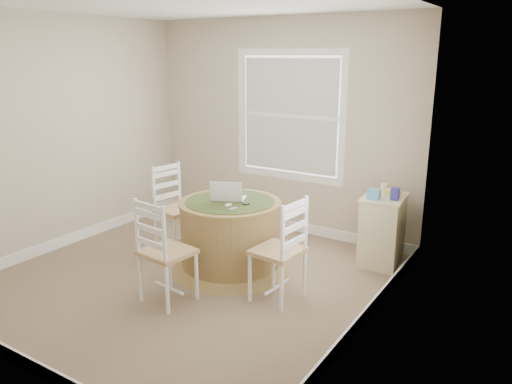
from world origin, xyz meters
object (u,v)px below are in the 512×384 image
Objects in this scene: corner_chest at (382,230)px; laptop at (228,197)px; chair_left at (177,209)px; chair_right at (278,251)px; round_table at (230,233)px; chair_near at (167,251)px.

laptop is at bearing -149.65° from corner_chest.
chair_right is at bearing -96.87° from chair_left.
chair_near is at bearing -82.19° from round_table.
chair_near is (-0.08, -0.86, 0.07)m from round_table.
chair_right is 1.28× the size of corner_chest.
chair_left and chair_near have the same top height.
chair_near is 1.28× the size of corner_chest.
chair_near is at bearing -131.72° from corner_chest.
chair_right is (1.58, -0.47, 0.00)m from chair_left.
laptop reaches higher than round_table.
chair_left is 1.00× the size of chair_near.
chair_right is 0.91m from laptop.
chair_right is 1.41m from corner_chest.
chair_left is 2.26m from corner_chest.
corner_chest is at bearing -58.71° from chair_left.
laptop is at bearing 154.39° from round_table.
corner_chest is at bearing 163.27° from chair_right.
corner_chest is (1.34, 1.84, -0.10)m from chair_near.
laptop is (0.79, -0.11, 0.29)m from chair_left.
chair_near reaches higher than round_table.
chair_right is 2.33× the size of laptop.
chair_near is 2.28m from corner_chest.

